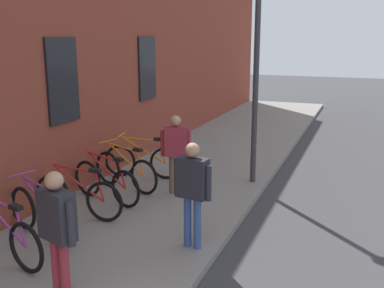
{
  "coord_description": "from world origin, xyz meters",
  "views": [
    {
      "loc": [
        -1.56,
        -1.89,
        3.23
      ],
      "look_at": [
        4.82,
        0.6,
        1.58
      ],
      "focal_mm": 42.31,
      "sensor_mm": 36.0,
      "label": 1
    }
  ],
  "objects_px": {
    "bicycle_by_door": "(126,171)",
    "pedestrian_by_facade": "(192,185)",
    "bicycle_under_window": "(143,161)",
    "street_lamp": "(257,35)",
    "pedestrian_near_bus": "(176,146)",
    "bicycle_nearest_sign": "(3,236)",
    "bicycle_mid_rack": "(106,182)",
    "bicycle_far_end": "(41,215)",
    "bicycle_leaning_wall": "(78,196)",
    "pedestrian_crossing_street": "(57,223)"
  },
  "relations": [
    {
      "from": "bicycle_mid_rack",
      "to": "bicycle_under_window",
      "type": "distance_m",
      "value": 1.59
    },
    {
      "from": "bicycle_under_window",
      "to": "street_lamp",
      "type": "bearing_deg",
      "value": -75.22
    },
    {
      "from": "bicycle_nearest_sign",
      "to": "pedestrian_crossing_street",
      "type": "bearing_deg",
      "value": -110.08
    },
    {
      "from": "bicycle_by_door",
      "to": "street_lamp",
      "type": "height_order",
      "value": "street_lamp"
    },
    {
      "from": "bicycle_nearest_sign",
      "to": "bicycle_far_end",
      "type": "height_order",
      "value": "same"
    },
    {
      "from": "bicycle_nearest_sign",
      "to": "street_lamp",
      "type": "relative_size",
      "value": 0.33
    },
    {
      "from": "bicycle_far_end",
      "to": "bicycle_by_door",
      "type": "height_order",
      "value": "same"
    },
    {
      "from": "bicycle_mid_rack",
      "to": "street_lamp",
      "type": "relative_size",
      "value": 0.33
    },
    {
      "from": "bicycle_mid_rack",
      "to": "bicycle_under_window",
      "type": "height_order",
      "value": "same"
    },
    {
      "from": "street_lamp",
      "to": "pedestrian_by_facade",
      "type": "bearing_deg",
      "value": 178.51
    },
    {
      "from": "bicycle_far_end",
      "to": "bicycle_under_window",
      "type": "distance_m",
      "value": 3.35
    },
    {
      "from": "bicycle_leaning_wall",
      "to": "bicycle_under_window",
      "type": "bearing_deg",
      "value": 0.17
    },
    {
      "from": "bicycle_far_end",
      "to": "street_lamp",
      "type": "relative_size",
      "value": 0.32
    },
    {
      "from": "bicycle_by_door",
      "to": "pedestrian_crossing_street",
      "type": "bearing_deg",
      "value": -161.5
    },
    {
      "from": "bicycle_by_door",
      "to": "bicycle_under_window",
      "type": "bearing_deg",
      "value": 2.09
    },
    {
      "from": "bicycle_by_door",
      "to": "pedestrian_by_facade",
      "type": "height_order",
      "value": "pedestrian_by_facade"
    },
    {
      "from": "bicycle_far_end",
      "to": "bicycle_under_window",
      "type": "height_order",
      "value": "same"
    },
    {
      "from": "pedestrian_near_bus",
      "to": "pedestrian_by_facade",
      "type": "bearing_deg",
      "value": -150.92
    },
    {
      "from": "bicycle_mid_rack",
      "to": "pedestrian_near_bus",
      "type": "distance_m",
      "value": 1.52
    },
    {
      "from": "bicycle_far_end",
      "to": "pedestrian_near_bus",
      "type": "xyz_separation_m",
      "value": [
        2.7,
        -1.13,
        0.58
      ]
    },
    {
      "from": "bicycle_nearest_sign",
      "to": "street_lamp",
      "type": "xyz_separation_m",
      "value": [
        4.79,
        -2.38,
        2.73
      ]
    },
    {
      "from": "pedestrian_by_facade",
      "to": "bicycle_by_door",
      "type": "bearing_deg",
      "value": 48.89
    },
    {
      "from": "bicycle_far_end",
      "to": "pedestrian_by_facade",
      "type": "bearing_deg",
      "value": -76.21
    },
    {
      "from": "pedestrian_near_bus",
      "to": "bicycle_by_door",
      "type": "bearing_deg",
      "value": 99.97
    },
    {
      "from": "bicycle_mid_rack",
      "to": "pedestrian_by_facade",
      "type": "distance_m",
      "value": 2.59
    },
    {
      "from": "bicycle_mid_rack",
      "to": "pedestrian_near_bus",
      "type": "relative_size",
      "value": 1.08
    },
    {
      "from": "pedestrian_near_bus",
      "to": "street_lamp",
      "type": "bearing_deg",
      "value": -45.21
    },
    {
      "from": "bicycle_by_door",
      "to": "pedestrian_crossing_street",
      "type": "relative_size",
      "value": 1.06
    },
    {
      "from": "bicycle_nearest_sign",
      "to": "pedestrian_near_bus",
      "type": "distance_m",
      "value": 3.73
    },
    {
      "from": "bicycle_mid_rack",
      "to": "bicycle_by_door",
      "type": "bearing_deg",
      "value": 0.6
    },
    {
      "from": "bicycle_far_end",
      "to": "bicycle_by_door",
      "type": "bearing_deg",
      "value": -1.84
    },
    {
      "from": "bicycle_by_door",
      "to": "pedestrian_crossing_street",
      "type": "height_order",
      "value": "pedestrian_crossing_street"
    },
    {
      "from": "bicycle_under_window",
      "to": "pedestrian_near_bus",
      "type": "relative_size",
      "value": 1.1
    },
    {
      "from": "pedestrian_crossing_street",
      "to": "pedestrian_by_facade",
      "type": "relative_size",
      "value": 1.0
    },
    {
      "from": "bicycle_far_end",
      "to": "bicycle_leaning_wall",
      "type": "relative_size",
      "value": 0.95
    },
    {
      "from": "pedestrian_crossing_street",
      "to": "pedestrian_near_bus",
      "type": "bearing_deg",
      "value": 3.32
    },
    {
      "from": "bicycle_under_window",
      "to": "bicycle_by_door",
      "type": "bearing_deg",
      "value": -177.91
    },
    {
      "from": "street_lamp",
      "to": "bicycle_far_end",
      "type": "bearing_deg",
      "value": 148.8
    },
    {
      "from": "pedestrian_near_bus",
      "to": "bicycle_leaning_wall",
      "type": "bearing_deg",
      "value": 149.27
    },
    {
      "from": "bicycle_leaning_wall",
      "to": "pedestrian_near_bus",
      "type": "relative_size",
      "value": 1.11
    },
    {
      "from": "bicycle_by_door",
      "to": "street_lamp",
      "type": "distance_m",
      "value": 3.86
    },
    {
      "from": "bicycle_by_door",
      "to": "pedestrian_by_facade",
      "type": "bearing_deg",
      "value": -131.11
    },
    {
      "from": "bicycle_nearest_sign",
      "to": "bicycle_leaning_wall",
      "type": "bearing_deg",
      "value": -1.11
    },
    {
      "from": "bicycle_by_door",
      "to": "pedestrian_by_facade",
      "type": "relative_size",
      "value": 1.06
    },
    {
      "from": "bicycle_nearest_sign",
      "to": "bicycle_mid_rack",
      "type": "bearing_deg",
      "value": -1.44
    },
    {
      "from": "bicycle_under_window",
      "to": "street_lamp",
      "type": "relative_size",
      "value": 0.33
    },
    {
      "from": "pedestrian_crossing_street",
      "to": "street_lamp",
      "type": "height_order",
      "value": "street_lamp"
    },
    {
      "from": "bicycle_nearest_sign",
      "to": "bicycle_leaning_wall",
      "type": "height_order",
      "value": "same"
    },
    {
      "from": "bicycle_leaning_wall",
      "to": "bicycle_mid_rack",
      "type": "relative_size",
      "value": 1.03
    },
    {
      "from": "bicycle_far_end",
      "to": "bicycle_mid_rack",
      "type": "bearing_deg",
      "value": -2.9
    }
  ]
}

